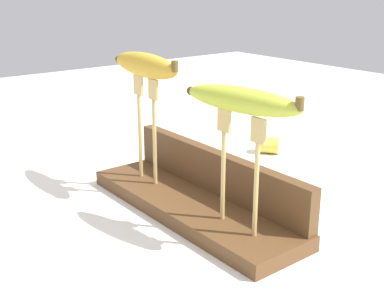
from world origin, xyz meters
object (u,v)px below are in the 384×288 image
Objects in this scene: banana_raised_left at (145,65)px; banana_raised_right at (241,100)px; fork_stand_right at (240,160)px; banana_chunk_near at (270,145)px; fork_stand_left at (147,120)px.

banana_raised_right is at bearing -0.00° from banana_raised_left.
banana_chunk_near is at bearing 127.17° from fork_stand_right.
banana_raised_left reaches higher than fork_stand_left.
banana_raised_right is (0.25, -0.00, 0.08)m from fork_stand_left.
banana_raised_left is at bearing 180.00° from banana_raised_right.
banana_raised_left is (-0.25, 0.00, 0.11)m from fork_stand_right.
fork_stand_left is 0.26m from banana_raised_right.
banana_raised_right is (-0.00, -0.00, 0.09)m from fork_stand_right.
banana_raised_right is at bearing -169.42° from fork_stand_right.
fork_stand_left is 1.02× the size of banana_raised_left.
fork_stand_right is 3.11× the size of banana_chunk_near.
fork_stand_right is 0.89× the size of banana_raised_right.
banana_raised_left is 0.95× the size of banana_raised_right.
banana_raised_left is 0.25m from banana_raised_right.
banana_raised_left reaches higher than fork_stand_right.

